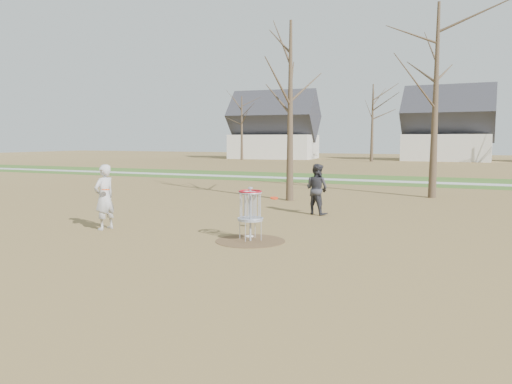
{
  "coord_description": "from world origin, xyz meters",
  "views": [
    {
      "loc": [
        5.19,
        -11.47,
        2.6
      ],
      "look_at": [
        -0.5,
        1.5,
        1.1
      ],
      "focal_mm": 35.0,
      "sensor_mm": 36.0,
      "label": 1
    }
  ],
  "objects_px": {
    "player_standing": "(104,197)",
    "player_throwing": "(317,189)",
    "disc_golf_basket": "(250,206)",
    "disc_grounded": "(249,236)"
  },
  "relations": [
    {
      "from": "player_standing",
      "to": "player_throwing",
      "type": "height_order",
      "value": "player_standing"
    },
    {
      "from": "player_standing",
      "to": "disc_golf_basket",
      "type": "xyz_separation_m",
      "value": [
        4.53,
        0.18,
        -0.03
      ]
    },
    {
      "from": "disc_grounded",
      "to": "disc_golf_basket",
      "type": "bearing_deg",
      "value": -62.97
    },
    {
      "from": "player_throwing",
      "to": "disc_golf_basket",
      "type": "xyz_separation_m",
      "value": [
        -0.22,
        -5.1,
        0.03
      ]
    },
    {
      "from": "player_standing",
      "to": "disc_golf_basket",
      "type": "relative_size",
      "value": 1.4
    },
    {
      "from": "disc_golf_basket",
      "to": "player_throwing",
      "type": "bearing_deg",
      "value": 87.52
    },
    {
      "from": "player_throwing",
      "to": "disc_grounded",
      "type": "xyz_separation_m",
      "value": [
        -0.47,
        -4.62,
        -0.86
      ]
    },
    {
      "from": "disc_grounded",
      "to": "player_throwing",
      "type": "bearing_deg",
      "value": 84.24
    },
    {
      "from": "player_standing",
      "to": "player_throwing",
      "type": "relative_size",
      "value": 1.07
    },
    {
      "from": "player_throwing",
      "to": "disc_grounded",
      "type": "distance_m",
      "value": 4.73
    }
  ]
}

